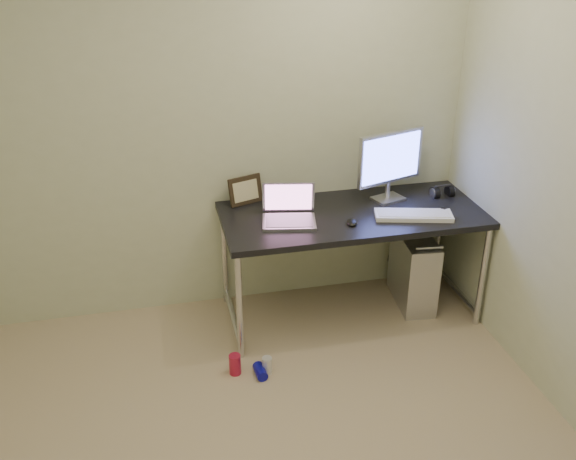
% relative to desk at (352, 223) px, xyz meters
% --- Properties ---
extents(wall_back, '(3.50, 0.02, 2.50)m').
position_rel_desk_xyz_m(wall_back, '(-0.92, 0.36, 0.58)').
color(wall_back, beige).
rests_on(wall_back, ground).
extents(desk, '(1.66, 0.72, 0.75)m').
position_rel_desk_xyz_m(desk, '(0.00, 0.00, 0.00)').
color(desk, black).
rests_on(desk, ground).
extents(tower_computer, '(0.26, 0.50, 0.54)m').
position_rel_desk_xyz_m(tower_computer, '(0.47, 0.04, -0.42)').
color(tower_computer, silver).
rests_on(tower_computer, ground).
extents(cable_a, '(0.01, 0.16, 0.69)m').
position_rel_desk_xyz_m(cable_a, '(0.42, 0.31, -0.27)').
color(cable_a, black).
rests_on(cable_a, ground).
extents(cable_b, '(0.02, 0.11, 0.71)m').
position_rel_desk_xyz_m(cable_b, '(0.51, 0.29, -0.29)').
color(cable_b, black).
rests_on(cable_b, ground).
extents(can_red, '(0.07, 0.07, 0.13)m').
position_rel_desk_xyz_m(can_red, '(-0.85, -0.48, -0.61)').
color(can_red, '#B21A3A').
rests_on(can_red, ground).
extents(can_white, '(0.07, 0.07, 0.11)m').
position_rel_desk_xyz_m(can_white, '(-0.66, -0.52, -0.62)').
color(can_white, silver).
rests_on(can_white, ground).
extents(can_blue, '(0.07, 0.12, 0.06)m').
position_rel_desk_xyz_m(can_blue, '(-0.71, -0.53, -0.64)').
color(can_blue, '#0D0E9D').
rests_on(can_blue, ground).
extents(laptop, '(0.37, 0.32, 0.22)m').
position_rel_desk_xyz_m(laptop, '(-0.42, -0.02, 0.13)').
color(laptop, '#BBBCC3').
rests_on(laptop, desk).
extents(monitor, '(0.48, 0.20, 0.46)m').
position_rel_desk_xyz_m(monitor, '(0.29, 0.15, 0.35)').
color(monitor, '#BBBCC3').
rests_on(monitor, desk).
extents(keyboard, '(0.50, 0.27, 0.03)m').
position_rel_desk_xyz_m(keyboard, '(0.35, -0.16, 0.09)').
color(keyboard, white).
rests_on(keyboard, desk).
extents(mouse_right, '(0.11, 0.14, 0.04)m').
position_rel_desk_xyz_m(mouse_right, '(0.56, -0.15, 0.10)').
color(mouse_right, black).
rests_on(mouse_right, desk).
extents(mouse_left, '(0.09, 0.12, 0.03)m').
position_rel_desk_xyz_m(mouse_left, '(-0.06, -0.16, 0.09)').
color(mouse_left, black).
rests_on(mouse_left, desk).
extents(headphones, '(0.14, 0.09, 0.10)m').
position_rel_desk_xyz_m(headphones, '(0.67, 0.12, 0.10)').
color(headphones, black).
rests_on(headphones, desk).
extents(picture_frame, '(0.24, 0.14, 0.19)m').
position_rel_desk_xyz_m(picture_frame, '(-0.63, 0.29, 0.17)').
color(picture_frame, black).
rests_on(picture_frame, desk).
extents(webcam, '(0.04, 0.03, 0.13)m').
position_rel_desk_xyz_m(webcam, '(-0.45, 0.25, 0.17)').
color(webcam, silver).
rests_on(webcam, desk).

